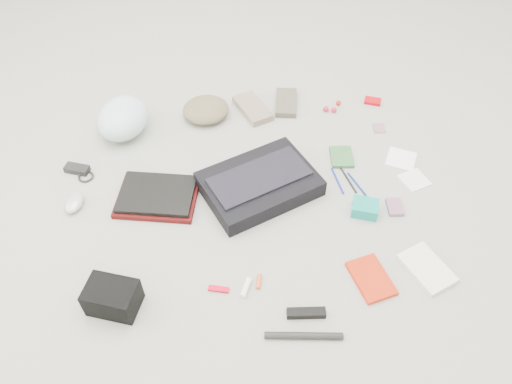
{
  "coord_description": "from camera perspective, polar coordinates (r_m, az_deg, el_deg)",
  "views": [
    {
      "loc": [
        -0.16,
        -1.37,
        1.61
      ],
      "look_at": [
        0.0,
        0.0,
        0.05
      ],
      "focal_mm": 35.0,
      "sensor_mm": 36.0,
      "label": 1
    }
  ],
  "objects": [
    {
      "name": "stamp_sheet",
      "position": [
        2.51,
        13.88,
        7.09
      ],
      "size": [
        0.06,
        0.07,
        0.0
      ],
      "primitive_type": "cube",
      "rotation": [
        0.0,
        0.0,
        -0.09
      ],
      "color": "gray",
      "rests_on": "ground_plane"
    },
    {
      "name": "napkin_top",
      "position": [
        2.38,
        16.25,
        3.63
      ],
      "size": [
        0.17,
        0.17,
        0.01
      ],
      "primitive_type": "cube",
      "rotation": [
        0.0,
        0.0,
        1.08
      ],
      "color": "white",
      "rests_on": "ground_plane"
    },
    {
      "name": "altoids_tin",
      "position": [
        2.66,
        13.19,
        10.08
      ],
      "size": [
        0.1,
        0.08,
        0.02
      ],
      "primitive_type": "cube",
      "rotation": [
        0.0,
        0.0,
        -0.38
      ],
      "color": "#B3070F",
      "rests_on": "ground_plane"
    },
    {
      "name": "mitten_left",
      "position": [
        2.53,
        -0.39,
        9.54
      ],
      "size": [
        0.19,
        0.26,
        0.03
      ],
      "primitive_type": "cube",
      "rotation": [
        0.0,
        0.0,
        0.38
      ],
      "color": "gray",
      "rests_on": "ground_plane"
    },
    {
      "name": "bag_flap",
      "position": [
        2.09,
        0.4,
        1.75
      ],
      "size": [
        0.46,
        0.34,
        0.01
      ],
      "primitive_type": "cube",
      "rotation": [
        0.0,
        0.0,
        0.4
      ],
      "color": "black",
      "rests_on": "messenger_bag"
    },
    {
      "name": "mouse",
      "position": [
        2.21,
        -20.06,
        -1.18
      ],
      "size": [
        0.09,
        0.13,
        0.04
      ],
      "primitive_type": "ellipsoid",
      "rotation": [
        0.0,
        0.0,
        -0.24
      ],
      "color": "#B3B3B3",
      "rests_on": "ground_plane"
    },
    {
      "name": "laptop",
      "position": [
        2.14,
        -11.28,
        -0.22
      ],
      "size": [
        0.35,
        0.28,
        0.02
      ],
      "primitive_type": "cube",
      "rotation": [
        0.0,
        0.0,
        -0.2
      ],
      "color": "black",
      "rests_on": "laptop_sleeve"
    },
    {
      "name": "accordion_wallet",
      "position": [
        2.1,
        12.35,
        -1.82
      ],
      "size": [
        0.13,
        0.12,
        0.05
      ],
      "primitive_type": "cube",
      "rotation": [
        0.0,
        0.0,
        -0.35
      ],
      "color": "#0E9186",
      "rests_on": "ground_plane"
    },
    {
      "name": "pen_black",
      "position": [
        2.23,
        10.52,
        1.35
      ],
      "size": [
        0.04,
        0.15,
        0.01
      ],
      "primitive_type": "cylinder",
      "rotation": [
        1.57,
        0.0,
        0.21
      ],
      "color": "black",
      "rests_on": "ground_plane"
    },
    {
      "name": "napkin_bottom",
      "position": [
        2.3,
        17.65,
        1.31
      ],
      "size": [
        0.14,
        0.14,
        0.01
      ],
      "primitive_type": "cube",
      "rotation": [
        0.0,
        0.0,
        0.33
      ],
      "color": "white",
      "rests_on": "ground_plane"
    },
    {
      "name": "power_brick",
      "position": [
        2.36,
        -19.77,
        2.49
      ],
      "size": [
        0.12,
        0.08,
        0.03
      ],
      "primitive_type": "cube",
      "rotation": [
        0.0,
        0.0,
        -0.36
      ],
      "color": "black",
      "rests_on": "ground_plane"
    },
    {
      "name": "toiletry_tube_white",
      "position": [
        1.86,
        -1.17,
        -10.88
      ],
      "size": [
        0.05,
        0.08,
        0.02
      ],
      "primitive_type": "cylinder",
      "rotation": [
        1.57,
        0.0,
        -0.42
      ],
      "color": "white",
      "rests_on": "ground_plane"
    },
    {
      "name": "book_white",
      "position": [
        2.01,
        18.93,
        -8.26
      ],
      "size": [
        0.2,
        0.24,
        0.02
      ],
      "primitive_type": "cube",
      "rotation": [
        0.0,
        0.0,
        0.39
      ],
      "color": "silver",
      "rests_on": "ground_plane"
    },
    {
      "name": "toiletry_tube_orange",
      "position": [
        1.87,
        0.34,
        -10.17
      ],
      "size": [
        0.03,
        0.06,
        0.02
      ],
      "primitive_type": "cylinder",
      "rotation": [
        1.57,
        0.0,
        -0.23
      ],
      "color": "#CD4D23",
      "rests_on": "ground_plane"
    },
    {
      "name": "lollipop_b",
      "position": [
        2.56,
        8.91,
        9.25
      ],
      "size": [
        0.03,
        0.03,
        0.03
      ],
      "primitive_type": "sphere",
      "rotation": [
        0.0,
        0.0,
        -0.0
      ],
      "color": "red",
      "rests_on": "ground_plane"
    },
    {
      "name": "notepad",
      "position": [
        2.32,
        9.76,
        3.97
      ],
      "size": [
        0.11,
        0.14,
        0.02
      ],
      "primitive_type": "cube",
      "rotation": [
        0.0,
        0.0,
        -0.1
      ],
      "color": "#2E5E31",
      "rests_on": "ground_plane"
    },
    {
      "name": "cable_coil",
      "position": [
        2.33,
        -18.87,
        1.67
      ],
      "size": [
        0.07,
        0.07,
        0.01
      ],
      "primitive_type": "torus",
      "rotation": [
        0.0,
        0.0,
        -0.02
      ],
      "color": "black",
      "rests_on": "ground_plane"
    },
    {
      "name": "mitten_right",
      "position": [
        2.57,
        3.47,
        10.15
      ],
      "size": [
        0.14,
        0.22,
        0.03
      ],
      "primitive_type": "cube",
      "rotation": [
        0.0,
        0.0,
        -0.17
      ],
      "color": "#564F44",
      "rests_on": "ground_plane"
    },
    {
      "name": "laptop_sleeve",
      "position": [
        2.15,
        -11.2,
        -0.6
      ],
      "size": [
        0.37,
        0.31,
        0.02
      ],
      "primitive_type": "cube",
      "rotation": [
        0.0,
        0.0,
        -0.2
      ],
      "color": "#460B0A",
      "rests_on": "ground_plane"
    },
    {
      "name": "lollipop_a",
      "position": [
        2.56,
        7.99,
        9.4
      ],
      "size": [
        0.04,
        0.04,
        0.03
      ],
      "primitive_type": "sphere",
      "rotation": [
        0.0,
        0.0,
        -0.43
      ],
      "color": "red",
      "rests_on": "ground_plane"
    },
    {
      "name": "beanie",
      "position": [
        2.5,
        -5.76,
        9.34
      ],
      "size": [
        0.26,
        0.25,
        0.08
      ],
      "primitive_type": "ellipsoid",
      "rotation": [
        0.0,
        0.0,
        0.18
      ],
      "color": "brown",
      "rests_on": "ground_plane"
    },
    {
      "name": "book_red",
      "position": [
        1.93,
        13.02,
        -9.6
      ],
      "size": [
        0.16,
        0.21,
        0.02
      ],
      "primitive_type": "cube",
      "rotation": [
        0.0,
        0.0,
        0.23
      ],
      "color": "red",
      "rests_on": "ground_plane"
    },
    {
      "name": "pen_navy",
      "position": [
        2.22,
        11.45,
        0.91
      ],
      "size": [
        0.05,
        0.14,
        0.01
      ],
      "primitive_type": "cylinder",
      "rotation": [
        1.57,
        0.0,
        0.31
      ],
      "color": "navy",
      "rests_on": "ground_plane"
    },
    {
      "name": "multitool",
      "position": [
        1.86,
        -4.29,
        -11.01
      ],
      "size": [
        0.08,
        0.04,
        0.01
      ],
      "primitive_type": "cube",
      "rotation": [
        0.0,
        0.0,
        -0.26
      ],
      "color": "red",
      "rests_on": "ground_plane"
    },
    {
      "name": "camera_bag",
      "position": [
        1.85,
        -16.07,
        -11.51
      ],
      "size": [
        0.21,
        0.18,
        0.11
      ],
      "primitive_type": "cube",
      "rotation": [
        0.0,
        0.0,
        -0.34
      ],
      "color": "black",
      "rests_on": "ground_plane"
    },
    {
      "name": "pen_blue",
      "position": [
        2.22,
        9.3,
        1.29
      ],
      "size": [
        0.03,
        0.16,
        0.01
      ],
      "primitive_type": "cylinder",
      "rotation": [
        1.57,
        0.0,
        0.11
      ],
      "color": "navy",
      "rests_on": "ground_plane"
    },
    {
      "name": "ground_plane",
      "position": [
        2.12,
        -0.0,
        -0.9
      ],
      "size": [
        4.0,
        4.0,
        0.0
      ],
      "primitive_type": "plane",
      "color": "gray"
    },
    {
      "name": "bike_pump",
      "position": [
        1.77,
        5.47,
        -16.04
      ],
      "size": [
        0.27,
        0.06,
        0.02
      ],
      "primitive_type": "cylinder",
      "rotation": [
        0.0,
        1.57,
        -0.13
      ],
      "color": "black",
      "rests_on": "ground_plane"
    },
    {
      "name": "u_lock",
      "position": [
        1.81,
        5.75,
        -13.6
      ],
      "size": [
        0.14,
        0.05,
        0.03
      ],
      "primitive_type": "cube",
      "rotation": [
        0.0,
        0.0,
        -0.09
      ],
      "color": "black",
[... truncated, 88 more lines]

